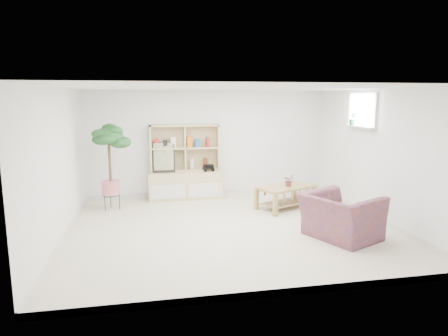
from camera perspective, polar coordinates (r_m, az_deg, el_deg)
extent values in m
cube|color=beige|center=(7.04, 0.97, -8.55)|extent=(5.50, 5.00, 0.01)
cube|color=white|center=(6.68, 1.03, 11.37)|extent=(5.50, 5.00, 0.01)
cube|color=white|center=(9.19, -2.24, 3.50)|extent=(5.50, 0.01, 2.40)
cube|color=white|center=(4.38, 7.80, -3.82)|extent=(5.50, 0.01, 2.40)
cube|color=white|center=(6.75, -22.50, 0.37)|extent=(0.01, 5.00, 2.40)
cube|color=white|center=(7.80, 21.19, 1.66)|extent=(0.01, 5.00, 2.40)
cube|color=silver|center=(8.22, 18.71, 5.57)|extent=(0.14, 1.00, 0.04)
imported|color=#0F4D12|center=(8.15, 9.22, -1.77)|extent=(0.29, 0.28, 0.24)
imported|color=navy|center=(6.71, 16.33, -6.24)|extent=(1.34, 1.41, 0.82)
imported|color=#1A441F|center=(8.44, 17.87, 6.73)|extent=(0.17, 0.16, 0.26)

